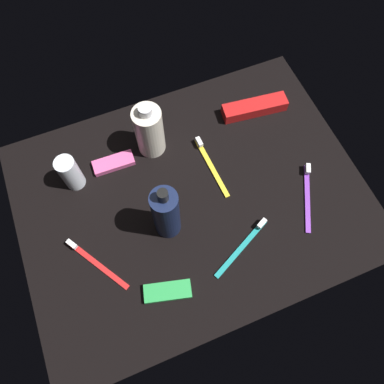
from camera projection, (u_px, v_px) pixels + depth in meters
The scene contains 11 objects.
ground_plane at pixel (192, 198), 91.37cm from camera, with size 84.00×64.00×1.20cm, color black.
lotion_bottle at pixel (166, 213), 79.78cm from camera, with size 5.98×5.98×19.81cm.
bodywash_bottle at pixel (149, 131), 89.80cm from camera, with size 7.07×7.07×16.66cm.
deodorant_stick at pixel (70, 173), 87.76cm from camera, with size 4.77×4.77×10.25cm, color silver.
toothbrush_yellow at pixel (210, 163), 93.94cm from camera, with size 2.08×18.04×2.10cm.
toothbrush_red at pixel (94, 261), 83.74cm from camera, with size 10.58×15.88×2.10cm.
toothbrush_purple at pixel (308, 193), 90.54cm from camera, with size 9.49×16.47×2.10cm.
toothbrush_teal at pixel (244, 244), 85.35cm from camera, with size 16.71×8.96×2.10cm.
toothpaste_box_red at pixel (254, 108), 99.72cm from camera, with size 17.60×4.40×3.20cm, color red.
snack_bar_pink at pixel (114, 163), 93.81cm from camera, with size 10.40×4.00×1.50cm, color #E55999.
snack_bar_green at pixel (168, 291), 80.89cm from camera, with size 10.40×4.00×1.50cm, color green.
Camera 1 is at (-13.37, -32.96, 83.57)cm, focal length 34.47 mm.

